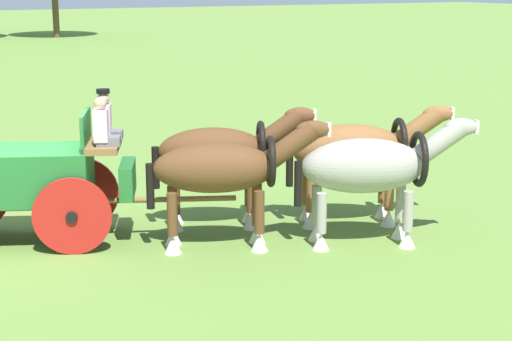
# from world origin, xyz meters

# --- Properties ---
(ground_plane) EXTENTS (220.00, 220.00, 0.00)m
(ground_plane) POSITION_xyz_m (0.00, 0.00, 0.00)
(ground_plane) COLOR olive
(show_wagon) EXTENTS (5.46, 3.02, 2.71)m
(show_wagon) POSITION_xyz_m (0.17, -0.07, 1.20)
(show_wagon) COLOR #236B2D
(show_wagon) RESTS_ON ground
(draft_horse_rear_near) EXTENTS (2.96, 1.71, 2.28)m
(draft_horse_rear_near) POSITION_xyz_m (3.58, -0.85, 1.40)
(draft_horse_rear_near) COLOR brown
(draft_horse_rear_near) RESTS_ON ground
(draft_horse_rear_off) EXTENTS (3.04, 1.74, 2.25)m
(draft_horse_rear_off) POSITION_xyz_m (3.07, -2.04, 1.38)
(draft_horse_rear_off) COLOR brown
(draft_horse_rear_off) RESTS_ON ground
(draft_horse_lead_near) EXTENTS (3.08, 1.80, 2.28)m
(draft_horse_lead_near) POSITION_xyz_m (5.96, -1.88, 1.41)
(draft_horse_lead_near) COLOR brown
(draft_horse_lead_near) RESTS_ON ground
(draft_horse_lead_off) EXTENTS (3.11, 1.81, 2.26)m
(draft_horse_lead_off) POSITION_xyz_m (5.44, -3.07, 1.39)
(draft_horse_lead_off) COLOR #9E998E
(draft_horse_lead_off) RESTS_ON ground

